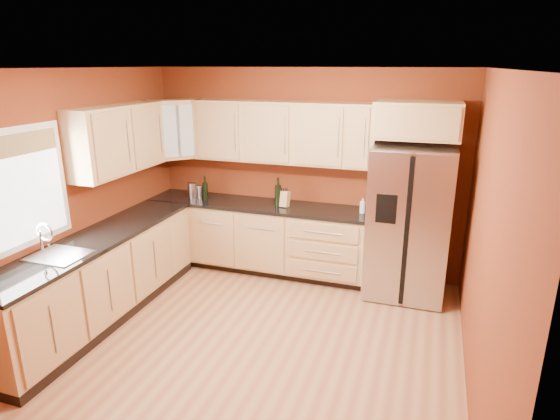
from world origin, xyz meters
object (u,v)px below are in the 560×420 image
object	(u,v)px
wine_bottle_a	(205,188)
canister_left	(192,190)
knife_block	(285,199)
soap_dispenser	(362,206)
refrigerator	(408,222)

from	to	relation	value
wine_bottle_a	canister_left	bearing A→B (deg)	173.08
knife_block	canister_left	bearing A→B (deg)	-169.04
knife_block	soap_dispenser	bearing A→B (deg)	13.66
canister_left	knife_block	size ratio (longest dim) A/B	1.03
canister_left	soap_dispenser	distance (m)	2.27
canister_left	soap_dispenser	bearing A→B (deg)	0.79
refrigerator	soap_dispenser	distance (m)	0.57
wine_bottle_a	knife_block	world-z (taller)	wine_bottle_a
canister_left	knife_block	distance (m)	1.31
refrigerator	wine_bottle_a	bearing A→B (deg)	179.31
wine_bottle_a	soap_dispenser	bearing A→B (deg)	1.56
canister_left	wine_bottle_a	size ratio (longest dim) A/B	0.66
refrigerator	canister_left	xyz separation A→B (m)	(-2.82, 0.06, 0.13)
canister_left	soap_dispenser	world-z (taller)	canister_left
wine_bottle_a	soap_dispenser	distance (m)	2.07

